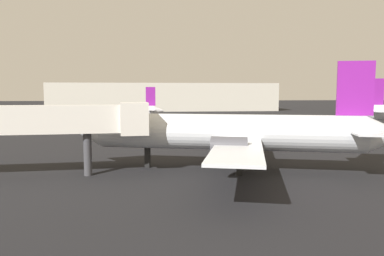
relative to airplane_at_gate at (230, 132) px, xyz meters
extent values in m
cylinder|color=silver|center=(-0.27, 0.08, 0.02)|extent=(24.04, 9.71, 3.32)
cone|color=silver|center=(-13.60, 3.83, 0.02)|extent=(4.41, 4.18, 3.32)
cube|color=silver|center=(0.88, -0.25, -0.48)|extent=(10.70, 26.49, 0.23)
cube|color=silver|center=(10.83, -3.05, 0.35)|extent=(4.40, 8.39, 0.15)
cube|color=purple|center=(10.37, -2.92, 4.04)|extent=(3.04, 1.11, 4.72)
cylinder|color=#4C4C54|center=(-1.18, -4.90, -0.64)|extent=(3.24, 2.44, 1.73)
cylinder|color=#4C4C54|center=(1.55, 4.79, -0.64)|extent=(3.24, 2.44, 1.73)
cube|color=black|center=(-7.68, 2.16, -2.60)|extent=(0.59, 0.59, 1.93)
cube|color=black|center=(0.36, -2.10, -2.60)|extent=(0.59, 0.59, 1.93)
cube|color=black|center=(1.40, 1.60, -2.60)|extent=(0.59, 0.59, 1.93)
cone|color=silver|center=(32.84, 32.31, -0.18)|extent=(3.59, 3.32, 2.98)
cube|color=silver|center=(34.91, 32.08, 0.12)|extent=(2.94, 7.63, 0.14)
cube|color=purple|center=(35.35, 32.03, 3.80)|extent=(2.85, 0.58, 4.97)
cylinder|color=white|center=(-16.29, 56.00, -0.79)|extent=(19.51, 3.41, 2.45)
cone|color=white|center=(-27.33, 56.55, -0.79)|extent=(2.81, 2.58, 2.45)
cone|color=white|center=(-5.25, 55.45, -0.79)|extent=(2.81, 2.58, 2.45)
cube|color=white|center=(-15.32, 55.95, -1.16)|extent=(3.95, 17.38, 0.17)
cube|color=white|center=(-6.96, 55.54, -0.55)|extent=(2.03, 6.13, 0.12)
cube|color=purple|center=(-7.32, 55.55, 2.68)|extent=(2.31, 0.33, 4.51)
cylinder|color=#4C4C54|center=(-16.06, 52.71, -1.28)|extent=(2.22, 1.40, 1.30)
cylinder|color=#4C4C54|center=(-15.74, 59.25, -1.28)|extent=(2.22, 1.40, 1.30)
cube|color=black|center=(-22.49, 56.31, -2.79)|extent=(0.38, 0.38, 1.55)
cube|color=black|center=(-15.39, 54.51, -2.79)|extent=(0.38, 0.38, 1.55)
cube|color=black|center=(-15.25, 57.39, -2.79)|extent=(0.38, 0.38, 1.55)
cube|color=silver|center=(-8.76, -0.42, 1.40)|extent=(2.56, 2.94, 2.80)
cylinder|color=#3F3F44|center=(-12.84, -0.66, -1.68)|extent=(0.70, 0.70, 3.77)
cube|color=beige|center=(-1.77, 113.43, 1.77)|extent=(86.90, 22.42, 10.69)
camera|label=1|loc=(-7.32, -32.74, 3.72)|focal=33.93mm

